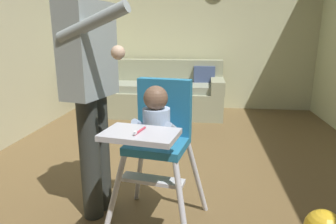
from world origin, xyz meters
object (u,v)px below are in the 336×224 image
adult_standing (91,86)px  couch (157,93)px  toy_ball_second (91,132)px  high_chair (158,129)px

adult_standing → couch: bearing=104.4°
toy_ball_second → adult_standing: bearing=-67.0°
high_chair → adult_standing: (-0.46, 0.11, 0.25)m
couch → high_chair: (0.49, -2.98, 0.36)m
couch → toy_ball_second: bearing=-24.2°
adult_standing → toy_ball_second: 1.84m
couch → adult_standing: 2.93m
toy_ball_second → couch: bearing=65.8°
couch → adult_standing: adult_standing is taller
high_chair → adult_standing: 0.54m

